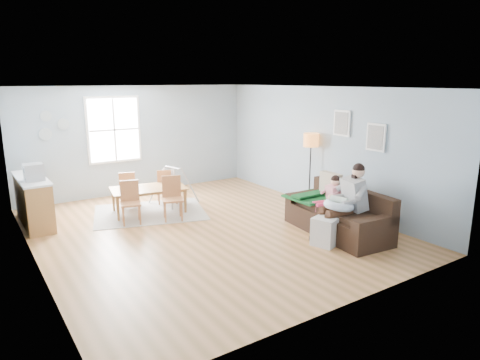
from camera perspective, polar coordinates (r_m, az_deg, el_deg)
room at (r=7.90m, az=-4.90°, el=10.15°), size 8.40×9.40×3.90m
window at (r=10.93m, az=-16.46°, el=6.45°), size 1.32×0.08×1.62m
pictures at (r=9.00m, az=15.48°, el=6.45°), size 0.05×1.34×0.74m
wall_plates at (r=10.59m, az=-23.83°, el=6.64°), size 0.67×0.02×0.66m
sofa at (r=8.31m, az=13.11°, el=-4.88°), size 1.12×2.22×0.86m
green_throw at (r=8.72m, az=9.74°, el=-2.20°), size 0.99×0.86×0.04m
beige_pillow at (r=8.73m, az=12.00°, el=-0.68°), size 0.16×0.51×0.51m
father at (r=7.88m, az=13.97°, el=-2.57°), size 1.04×0.60×1.40m
nursing_pillow at (r=7.80m, az=13.05°, el=-3.30°), size 0.62×0.60×0.22m
infant at (r=7.79m, az=12.86°, el=-2.58°), size 0.22×0.40×0.14m
toddler at (r=8.29m, az=11.95°, el=-1.80°), size 0.57×0.35×0.86m
floor_lamp at (r=9.76m, az=9.43°, el=4.47°), size 0.34×0.34×1.67m
storage_cube at (r=7.71m, az=11.39°, el=-6.69°), size 0.55×0.51×0.50m
rug at (r=9.60m, az=-11.91°, el=-4.23°), size 2.73×2.36×0.01m
dining_table at (r=9.52m, az=-11.99°, el=-2.67°), size 1.71×1.15×0.56m
chair_sw at (r=8.89m, az=-14.41°, el=-2.55°), size 0.48×0.48×0.87m
chair_se at (r=8.95m, az=-9.04°, el=-2.01°), size 0.52×0.52×0.90m
chair_nw at (r=10.01m, az=-14.75°, el=-0.96°), size 0.48×0.48×0.83m
chair_ne at (r=10.07m, az=-9.98°, el=-0.63°), size 0.47×0.47×0.83m
counter at (r=9.46m, az=-25.83°, el=-2.49°), size 0.53×1.74×0.97m
monitor at (r=9.00m, az=-25.83°, el=0.96°), size 0.34×0.33×0.32m
baby_swing at (r=10.12m, az=-8.86°, el=-0.95°), size 1.04×1.05×0.86m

